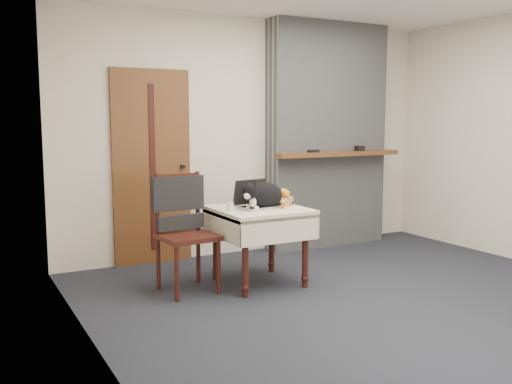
% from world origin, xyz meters
% --- Properties ---
extents(ground, '(4.50, 4.50, 0.00)m').
position_xyz_m(ground, '(0.00, 0.00, 0.00)').
color(ground, black).
rests_on(ground, ground).
extents(room_shell, '(4.52, 4.01, 2.61)m').
position_xyz_m(room_shell, '(0.00, 0.46, 1.76)').
color(room_shell, beige).
rests_on(room_shell, ground).
extents(door, '(0.82, 0.10, 2.00)m').
position_xyz_m(door, '(-1.20, 1.97, 1.00)').
color(door, brown).
rests_on(door, ground).
extents(chimney, '(1.62, 0.48, 2.60)m').
position_xyz_m(chimney, '(0.90, 1.85, 1.30)').
color(chimney, gray).
rests_on(chimney, ground).
extents(side_table, '(0.78, 0.78, 0.70)m').
position_xyz_m(side_table, '(-0.59, 0.77, 0.59)').
color(side_table, '#37130F').
rests_on(side_table, ground).
extents(laptop, '(0.38, 0.35, 0.25)m').
position_xyz_m(laptop, '(-0.62, 0.81, 0.76)').
color(laptop, '#B7B7BC').
rests_on(laptop, side_table).
extents(cat, '(0.57, 0.35, 0.27)m').
position_xyz_m(cat, '(-0.56, 0.74, 0.82)').
color(cat, black).
rests_on(cat, side_table).
extents(cream_jar, '(0.06, 0.06, 0.07)m').
position_xyz_m(cream_jar, '(-0.90, 0.74, 0.74)').
color(cream_jar, silver).
rests_on(cream_jar, side_table).
extents(pill_bottle, '(0.04, 0.04, 0.08)m').
position_xyz_m(pill_bottle, '(-0.43, 0.63, 0.74)').
color(pill_bottle, '#B25215').
rests_on(pill_bottle, side_table).
extents(fruit_basket, '(0.26, 0.26, 0.15)m').
position_xyz_m(fruit_basket, '(-0.34, 0.85, 0.76)').
color(fruit_basket, '#A46E42').
rests_on(fruit_basket, side_table).
extents(desk_clutter, '(0.13, 0.10, 0.01)m').
position_xyz_m(desk_clutter, '(-0.45, 0.81, 0.70)').
color(desk_clutter, black).
rests_on(desk_clutter, side_table).
extents(chair, '(0.49, 0.48, 1.03)m').
position_xyz_m(chair, '(-1.27, 0.95, 0.66)').
color(chair, '#37130F').
rests_on(chair, ground).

